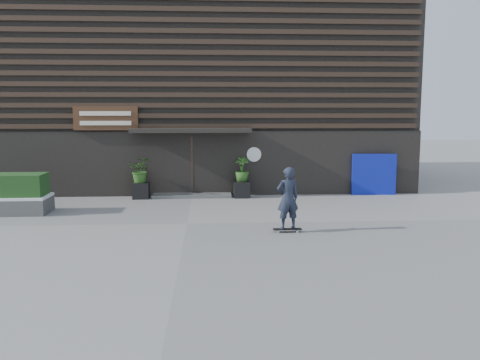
{
  "coord_description": "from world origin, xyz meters",
  "views": [
    {
      "loc": [
        0.67,
        -14.47,
        3.28
      ],
      "look_at": [
        1.64,
        1.28,
        1.1
      ],
      "focal_mm": 37.62,
      "sensor_mm": 36.0,
      "label": 1
    }
  ],
  "objects": [
    {
      "name": "blue_tarp",
      "position": [
        7.11,
        4.7,
        0.8
      ],
      "size": [
        1.72,
        0.25,
        1.61
      ],
      "primitive_type": "cube",
      "rotation": [
        0.0,
        0.0,
        -0.08
      ],
      "color": "#0B159B",
      "rests_on": "ground"
    },
    {
      "name": "building",
      "position": [
        -0.0,
        9.96,
        3.99
      ],
      "size": [
        18.0,
        11.0,
        8.0
      ],
      "color": "black",
      "rests_on": "ground"
    },
    {
      "name": "bamboo_right",
      "position": [
        1.9,
        4.4,
        1.08
      ],
      "size": [
        0.54,
        0.54,
        0.96
      ],
      "primitive_type": "imported",
      "color": "#2D591E",
      "rests_on": "planter_pot_right"
    },
    {
      "name": "ground",
      "position": [
        0.0,
        0.0,
        0.0
      ],
      "size": [
        80.0,
        80.0,
        0.0
      ],
      "primitive_type": "plane",
      "color": "gray",
      "rests_on": "ground"
    },
    {
      "name": "skateboarder",
      "position": [
        2.78,
        -1.22,
        0.93
      ],
      "size": [
        0.78,
        0.53,
        1.79
      ],
      "color": "black",
      "rests_on": "ground"
    },
    {
      "name": "entrance_step",
      "position": [
        0.0,
        4.6,
        0.06
      ],
      "size": [
        3.0,
        0.8,
        0.12
      ],
      "primitive_type": "cube",
      "color": "#4E4F4C",
      "rests_on": "ground"
    },
    {
      "name": "planter_pot_left",
      "position": [
        -1.9,
        4.4,
        0.3
      ],
      "size": [
        0.6,
        0.6,
        0.6
      ],
      "primitive_type": "cube",
      "color": "black",
      "rests_on": "ground"
    },
    {
      "name": "bamboo_left",
      "position": [
        -1.9,
        4.4,
        1.08
      ],
      "size": [
        0.86,
        0.75,
        0.96
      ],
      "primitive_type": "imported",
      "color": "#2D591E",
      "rests_on": "planter_pot_left"
    },
    {
      "name": "planter_pot_right",
      "position": [
        1.9,
        4.4,
        0.3
      ],
      "size": [
        0.6,
        0.6,
        0.6
      ],
      "primitive_type": "cube",
      "color": "black",
      "rests_on": "ground"
    }
  ]
}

